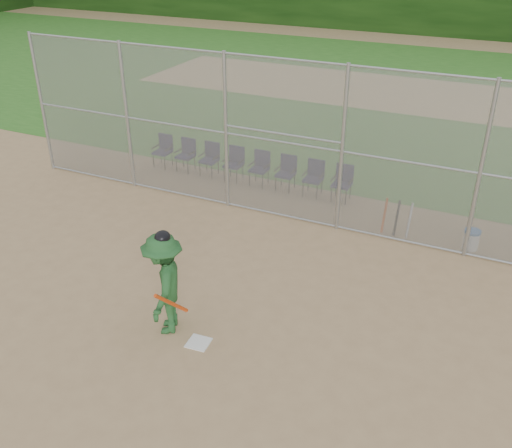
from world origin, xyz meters
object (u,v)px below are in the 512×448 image
at_px(home_plate, 199,343).
at_px(water_cooler, 471,239).
at_px(chair_0, 162,151).
at_px(batter_at_plate, 164,283).

xyz_separation_m(home_plate, water_cooler, (3.96, 5.53, 0.23)).
distance_m(home_plate, chair_0, 8.49).
bearing_deg(batter_at_plate, chair_0, 124.01).
distance_m(home_plate, water_cooler, 6.81).
distance_m(batter_at_plate, water_cooler, 7.19).
bearing_deg(batter_at_plate, home_plate, -10.28).
bearing_deg(home_plate, water_cooler, 54.40).
bearing_deg(chair_0, batter_at_plate, -55.99).
xyz_separation_m(water_cooler, chair_0, (-9.13, 1.19, 0.24)).
bearing_deg(chair_0, home_plate, -52.44).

